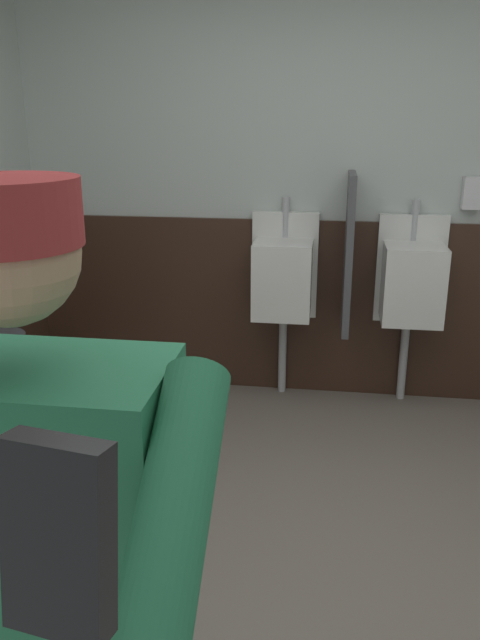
% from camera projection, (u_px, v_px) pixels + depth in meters
% --- Properties ---
extents(ground_plane, '(4.41, 4.51, 0.04)m').
position_uv_depth(ground_plane, '(322.00, 616.00, 2.28)').
color(ground_plane, slate).
extents(wall_back, '(4.41, 0.12, 2.85)m').
position_uv_depth(wall_back, '(339.00, 164.00, 3.73)').
color(wall_back, silver).
rests_on(wall_back, ground_plane).
extents(wainscot_band_back, '(3.81, 0.03, 1.10)m').
position_uv_depth(wainscot_band_back, '(332.00, 309.00, 3.93)').
color(wainscot_band_back, '#382319').
rests_on(wainscot_band_back, ground_plane).
extents(urinal_left, '(0.40, 0.34, 1.24)m').
position_uv_depth(urinal_left, '(283.00, 278.00, 3.76)').
color(urinal_left, white).
rests_on(urinal_left, ground_plane).
extents(urinal_middle, '(0.40, 0.34, 1.24)m').
position_uv_depth(urinal_middle, '(412.00, 282.00, 3.66)').
color(urinal_middle, white).
rests_on(urinal_middle, ground_plane).
extents(privacy_divider_panel, '(0.04, 0.40, 0.90)m').
position_uv_depth(privacy_divider_panel, '(348.00, 253.00, 3.59)').
color(privacy_divider_panel, '#4C4C51').
extents(person, '(0.65, 0.60, 1.63)m').
position_uv_depth(person, '(45.00, 609.00, 1.02)').
color(person, '#2D3342').
rests_on(person, ground_plane).
extents(cell_phone, '(0.06, 0.04, 0.11)m').
position_uv_depth(cell_phone, '(58.00, 537.00, 0.33)').
color(cell_phone, black).
extents(soap_dispenser, '(0.10, 0.07, 0.18)m').
position_uv_depth(soap_dispenser, '(472.00, 193.00, 3.58)').
color(soap_dispenser, silver).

